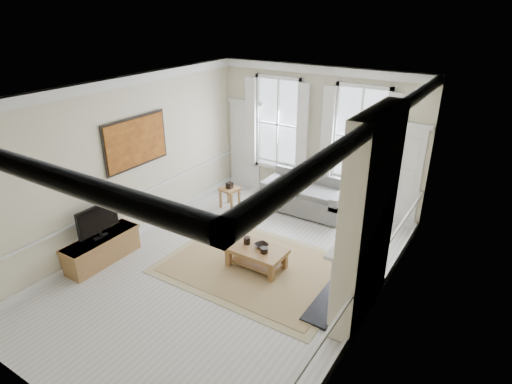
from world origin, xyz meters
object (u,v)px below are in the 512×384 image
Objects in this scene: side_table at (230,192)px; tv_stand at (102,249)px; sofa at (306,196)px; coffee_table at (257,252)px.

tv_stand reaches higher than side_table.
coffee_table is at bearing -83.66° from sofa.
tv_stand is at bearing -119.57° from sofa.
tv_stand is at bearing -101.66° from side_table.
side_table reaches higher than coffee_table.
sofa reaches higher than side_table.
side_table is (-1.68, -0.84, 0.03)m from sofa.
sofa is 1.77× the size of coffee_table.
tv_stand reaches higher than coffee_table.
sofa is 4.80m from tv_stand.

